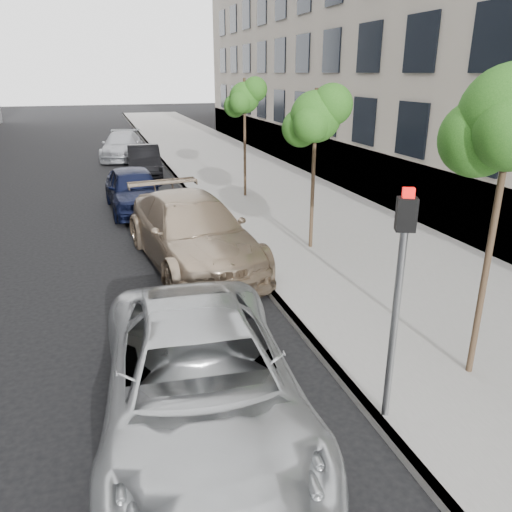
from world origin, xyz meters
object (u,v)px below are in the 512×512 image
tree_mid (316,117)px  minivan (201,380)px  tree_far (245,98)px  sedan_rear (122,146)px  sedan_black (144,161)px  sedan_blue (134,189)px  suv (193,232)px  signal_pole (399,283)px

tree_mid → minivan: bearing=-124.7°
tree_far → sedan_rear: tree_far is taller
sedan_black → sedan_rear: (-0.71, 5.31, 0.04)m
sedan_blue → sedan_black: sedan_blue is taller
suv → sedan_black: bearing=83.0°
suv → sedan_rear: bearing=85.2°
signal_pole → sedan_black: (-1.40, 19.71, -1.48)m
minivan → sedan_black: 19.07m
sedan_rear → tree_far: bearing=-60.9°
minivan → sedan_blue: 12.33m
suv → sedan_black: 12.61m
tree_far → sedan_blue: (-4.33, -0.56, -3.05)m
sedan_blue → sedan_black: bearing=78.6°
minivan → tree_mid: bearing=60.1°
minivan → suv: bearing=85.1°
tree_mid → sedan_blue: bearing=126.1°
tree_far → minivan: 13.96m
sedan_rear → sedan_blue: bearing=-81.7°
tree_mid → suv: tree_mid is taller
tree_mid → signal_pole: size_ratio=1.32×
signal_pole → sedan_rear: size_ratio=0.64×
sedan_black → sedan_blue: bearing=-95.2°
signal_pole → sedan_blue: bearing=123.7°
suv → sedan_rear: suv is taller
tree_mid → sedan_rear: bearing=102.7°
tree_far → signal_pole: size_ratio=1.36×
tree_far → suv: (-3.33, -6.46, -2.95)m
tree_far → signal_pole: 13.80m
tree_far → sedan_black: size_ratio=1.04×
tree_far → sedan_blue: 5.32m
signal_pole → sedan_rear: signal_pole is taller
tree_far → minivan: bearing=-109.0°
suv → sedan_black: size_ratio=1.40×
tree_far → signal_pole: tree_far is taller
tree_mid → minivan: 8.28m
sedan_blue → sedan_rear: sedan_blue is taller
sedan_blue → tree_mid: bearing=-56.8°
sedan_black → suv: bearing=-86.8°
minivan → suv: 6.52m
suv → sedan_blue: suv is taller
tree_far → sedan_blue: tree_far is taller
sedan_black → sedan_rear: size_ratio=0.83×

